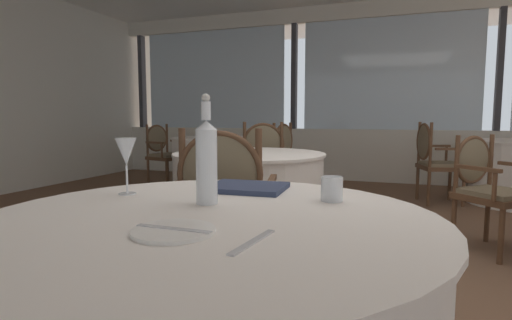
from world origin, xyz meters
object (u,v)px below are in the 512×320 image
object	(u,v)px
side_plate	(173,231)
dining_chair_3_1	(275,155)
dining_chair_0_0	(486,183)
dining_chair_2_0	(433,156)
dining_chair_3_0	(163,150)
water_bottle	(207,159)
menu_book	(247,187)
dining_chair_1_1	(224,204)
water_tumbler	(332,189)
wine_glass	(126,153)
dining_chair_1_0	(262,162)

from	to	relation	value
side_plate	dining_chair_3_1	bearing A→B (deg)	103.85
side_plate	dining_chair_0_0	bearing A→B (deg)	67.16
dining_chair_2_0	dining_chair_3_0	world-z (taller)	dining_chair_2_0
side_plate	dining_chair_2_0	size ratio (longest dim) A/B	0.21
side_plate	water_bottle	size ratio (longest dim) A/B	0.58
menu_book	dining_chair_3_0	xyz separation A→B (m)	(-2.91, 3.90, -0.23)
dining_chair_2_0	dining_chair_3_1	size ratio (longest dim) A/B	1.01
dining_chair_1_1	dining_chair_3_0	world-z (taller)	dining_chair_1_1
water_tumbler	wine_glass	bearing A→B (deg)	-169.60
wine_glass	dining_chair_3_0	size ratio (longest dim) A/B	0.22
menu_book	dining_chair_3_1	bearing A→B (deg)	102.10
menu_book	water_tumbler	bearing A→B (deg)	-19.46
wine_glass	dining_chair_1_0	bearing A→B (deg)	98.85
menu_book	dining_chair_0_0	distance (m)	2.46
wine_glass	water_bottle	bearing A→B (deg)	-7.36
dining_chair_3_0	dining_chair_3_1	bearing A→B (deg)	-0.00
wine_glass	dining_chair_1_0	distance (m)	2.83
water_tumbler	dining_chair_3_1	size ratio (longest dim) A/B	0.09
water_tumbler	dining_chair_3_0	distance (m)	5.16
wine_glass	dining_chair_2_0	world-z (taller)	dining_chair_2_0
water_bottle	dining_chair_1_1	bearing A→B (deg)	110.66
dining_chair_1_1	side_plate	bearing A→B (deg)	-175.00
dining_chair_1_1	dining_chair_3_1	bearing A→B (deg)	-1.46
menu_book	dining_chair_3_1	distance (m)	3.54
water_tumbler	dining_chair_3_0	size ratio (longest dim) A/B	0.09
side_plate	dining_chair_2_0	world-z (taller)	dining_chair_2_0
menu_book	dining_chair_1_1	bearing A→B (deg)	119.22
side_plate	dining_chair_3_0	bearing A→B (deg)	123.15
water_bottle	dining_chair_2_0	xyz separation A→B (m)	(0.95, 4.18, -0.34)
dining_chair_0_0	dining_chair_2_0	xyz separation A→B (m)	(-0.28, 1.77, 0.04)
water_tumbler	dining_chair_3_1	world-z (taller)	dining_chair_3_1
wine_glass	side_plate	bearing A→B (deg)	-41.65
side_plate	wine_glass	world-z (taller)	wine_glass
dining_chair_1_0	dining_chair_3_0	world-z (taller)	dining_chair_1_0
dining_chair_0_0	dining_chair_1_1	world-z (taller)	dining_chair_1_1
dining_chair_1_1	dining_chair_3_0	size ratio (longest dim) A/B	1.06
water_bottle	dining_chair_1_1	size ratio (longest dim) A/B	0.36
water_tumbler	water_bottle	bearing A→B (deg)	-154.75
dining_chair_3_0	dining_chair_3_1	world-z (taller)	dining_chair_3_1
water_tumbler	dining_chair_3_0	world-z (taller)	dining_chair_3_0
dining_chair_2_0	dining_chair_0_0	bearing A→B (deg)	-97.40
water_bottle	dining_chair_3_1	size ratio (longest dim) A/B	0.37
side_plate	dining_chair_0_0	distance (m)	2.99
water_bottle	wine_glass	size ratio (longest dim) A/B	1.72
side_plate	dining_chair_3_1	xyz separation A→B (m)	(-0.99, 4.02, -0.20)
side_plate	water_bottle	bearing A→B (deg)	102.90
side_plate	wine_glass	distance (m)	0.60
dining_chair_3_0	dining_chair_3_1	distance (m)	2.02
dining_chair_0_0	dining_chair_1_1	distance (m)	2.22
water_tumbler	dining_chair_0_0	size ratio (longest dim) A/B	0.09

